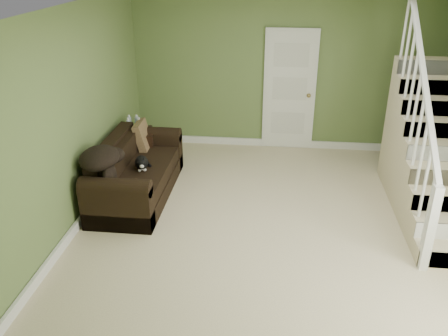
% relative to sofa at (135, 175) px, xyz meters
% --- Properties ---
extents(floor, '(5.00, 5.50, 0.01)m').
position_rel_sofa_xyz_m(floor, '(2.01, -0.69, -0.30)').
color(floor, tan).
rests_on(floor, ground).
extents(ceiling, '(5.00, 5.50, 0.01)m').
position_rel_sofa_xyz_m(ceiling, '(2.01, -0.69, 2.30)').
color(ceiling, white).
rests_on(ceiling, wall_back).
extents(wall_back, '(5.00, 0.04, 2.60)m').
position_rel_sofa_xyz_m(wall_back, '(2.01, 2.06, 1.00)').
color(wall_back, '#617941').
rests_on(wall_back, floor).
extents(wall_front, '(5.00, 0.04, 2.60)m').
position_rel_sofa_xyz_m(wall_front, '(2.01, -3.44, 1.00)').
color(wall_front, '#617941').
rests_on(wall_front, floor).
extents(wall_left, '(0.04, 5.50, 2.60)m').
position_rel_sofa_xyz_m(wall_left, '(-0.49, -0.69, 1.00)').
color(wall_left, '#617941').
rests_on(wall_left, floor).
extents(baseboard_back, '(5.00, 0.04, 0.12)m').
position_rel_sofa_xyz_m(baseboard_back, '(2.01, 2.03, -0.24)').
color(baseboard_back, white).
rests_on(baseboard_back, floor).
extents(baseboard_left, '(0.04, 5.50, 0.12)m').
position_rel_sofa_xyz_m(baseboard_left, '(-0.46, -0.69, -0.24)').
color(baseboard_left, white).
rests_on(baseboard_left, floor).
extents(door, '(0.86, 0.12, 2.02)m').
position_rel_sofa_xyz_m(door, '(2.11, 2.01, 0.70)').
color(door, white).
rests_on(door, floor).
extents(staircase, '(1.00, 2.51, 2.82)m').
position_rel_sofa_xyz_m(staircase, '(4.01, 0.27, 0.34)').
color(staircase, tan).
rests_on(staircase, floor).
extents(sofa, '(0.87, 2.02, 0.80)m').
position_rel_sofa_xyz_m(sofa, '(0.00, 0.00, 0.00)').
color(sofa, black).
rests_on(sofa, floor).
extents(side_table, '(0.62, 0.62, 0.84)m').
position_rel_sofa_xyz_m(side_table, '(-0.21, 0.88, 0.01)').
color(side_table, black).
rests_on(side_table, floor).
extents(cat, '(0.29, 0.47, 0.23)m').
position_rel_sofa_xyz_m(cat, '(0.13, -0.07, 0.22)').
color(cat, black).
rests_on(cat, sofa).
extents(banana, '(0.06, 0.21, 0.06)m').
position_rel_sofa_xyz_m(banana, '(0.13, -0.56, 0.16)').
color(banana, yellow).
rests_on(banana, sofa).
extents(throw_pillow, '(0.23, 0.45, 0.45)m').
position_rel_sofa_xyz_m(throw_pillow, '(-0.05, 0.70, 0.30)').
color(throw_pillow, '#432E1B').
rests_on(throw_pillow, sofa).
extents(throw_blanket, '(0.49, 0.63, 0.25)m').
position_rel_sofa_xyz_m(throw_blanket, '(-0.22, -0.63, 0.52)').
color(throw_blanket, black).
rests_on(throw_blanket, sofa).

